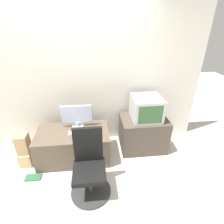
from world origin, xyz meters
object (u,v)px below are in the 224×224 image
at_px(crt_tv, 146,108).
at_px(office_chair, 89,169).
at_px(book, 33,177).
at_px(main_monitor, 77,116).
at_px(cardboard_box_lower, 27,157).
at_px(mouse, 92,132).
at_px(keyboard, 78,132).

height_order(crt_tv, office_chair, crt_tv).
xyz_separation_m(crt_tv, book, (-1.90, -0.58, -0.82)).
relative_size(main_monitor, cardboard_box_lower, 2.04).
distance_m(main_monitor, mouse, 0.37).
relative_size(keyboard, cardboard_box_lower, 1.19).
bearing_deg(main_monitor, mouse, -42.42).
bearing_deg(office_chair, crt_tv, 40.86).
bearing_deg(cardboard_box_lower, book, -62.73).
height_order(keyboard, office_chair, office_chair).
bearing_deg(office_chair, keyboard, 105.10).
bearing_deg(main_monitor, cardboard_box_lower, -164.72).
relative_size(main_monitor, book, 2.27).
bearing_deg(cardboard_box_lower, office_chair, -30.76).
relative_size(main_monitor, keyboard, 1.71).
distance_m(mouse, crt_tv, 1.02).
height_order(keyboard, crt_tv, crt_tv).
bearing_deg(book, office_chair, -18.04).
bearing_deg(cardboard_box_lower, mouse, 1.10).
height_order(keyboard, cardboard_box_lower, keyboard).
xyz_separation_m(keyboard, book, (-0.71, -0.38, -0.53)).
bearing_deg(crt_tv, main_monitor, 179.35).
bearing_deg(mouse, main_monitor, 137.58).
height_order(cardboard_box_lower, book, cardboard_box_lower).
bearing_deg(office_chair, mouse, 85.88).
distance_m(keyboard, mouse, 0.23).
bearing_deg(book, keyboard, 28.10).
height_order(mouse, crt_tv, crt_tv).
xyz_separation_m(main_monitor, mouse, (0.24, -0.22, -0.19)).
bearing_deg(keyboard, crt_tv, 9.32).
bearing_deg(keyboard, main_monitor, 93.01).
distance_m(mouse, book, 1.15).
xyz_separation_m(main_monitor, cardboard_box_lower, (-0.88, -0.24, -0.62)).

